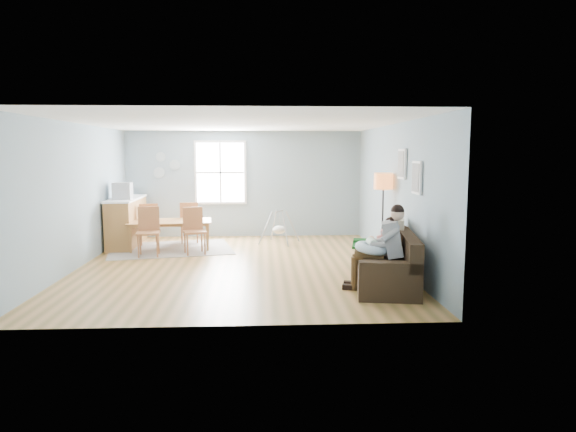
{
  "coord_description": "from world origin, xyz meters",
  "views": [
    {
      "loc": [
        0.45,
        -9.71,
        2.15
      ],
      "look_at": [
        0.93,
        -0.42,
        1.0
      ],
      "focal_mm": 32.0,
      "sensor_mm": 36.0,
      "label": 1
    }
  ],
  "objects": [
    {
      "name": "chair_nw",
      "position": [
        -2.19,
        2.29,
        0.56
      ],
      "size": [
        0.55,
        0.55,
        0.99
      ],
      "color": "#966033",
      "rests_on": "rug"
    },
    {
      "name": "sofa",
      "position": [
        2.51,
        -1.62,
        0.3
      ],
      "size": [
        1.23,
        2.24,
        0.86
      ],
      "color": "black",
      "rests_on": "room"
    },
    {
      "name": "window",
      "position": [
        -0.6,
        3.46,
        1.65
      ],
      "size": [
        1.32,
        0.08,
        1.62
      ],
      "color": "white",
      "rests_on": "room"
    },
    {
      "name": "chair_se",
      "position": [
        -1.01,
        1.22,
        0.57
      ],
      "size": [
        0.56,
        0.56,
        0.99
      ],
      "color": "#966033",
      "rests_on": "rug"
    },
    {
      "name": "toddler",
      "position": [
        2.46,
        -1.41,
        0.73
      ],
      "size": [
        0.59,
        0.38,
        0.88
      ],
      "color": "white",
      "rests_on": "sofa"
    },
    {
      "name": "chair_sw",
      "position": [
        -1.92,
        1.03,
        0.59
      ],
      "size": [
        0.52,
        0.52,
        1.03
      ],
      "color": "#966033",
      "rests_on": "rug"
    },
    {
      "name": "green_throw",
      "position": [
        2.54,
        -0.9,
        0.55
      ],
      "size": [
        1.12,
        1.02,
        0.04
      ],
      "primitive_type": "cube",
      "rotation": [
        0.0,
        0.0,
        -0.21
      ],
      "color": "#124F17",
      "rests_on": "sofa"
    },
    {
      "name": "room",
      "position": [
        0.0,
        0.0,
        2.42
      ],
      "size": [
        8.4,
        9.4,
        3.9
      ],
      "color": "olive"
    },
    {
      "name": "pictures",
      "position": [
        2.97,
        -1.05,
        1.85
      ],
      "size": [
        0.05,
        1.34,
        0.74
      ],
      "color": "white",
      "rests_on": "room"
    },
    {
      "name": "monitor",
      "position": [
        -2.67,
        1.92,
        1.3
      ],
      "size": [
        0.42,
        0.39,
        0.37
      ],
      "color": "#A2A1A6",
      "rests_on": "counter"
    },
    {
      "name": "infant",
      "position": [
        2.18,
        -1.83,
        0.76
      ],
      "size": [
        0.14,
        0.38,
        0.14
      ],
      "color": "silver",
      "rests_on": "nursing_pillow"
    },
    {
      "name": "baby_swing",
      "position": [
        0.86,
        2.32,
        0.35
      ],
      "size": [
        1.02,
        1.02,
        0.79
      ],
      "color": "#A2A1A6",
      "rests_on": "room"
    },
    {
      "name": "floor_lamp",
      "position": [
        2.8,
        0.08,
        1.46
      ],
      "size": [
        0.35,
        0.35,
        1.76
      ],
      "color": "black",
      "rests_on": "room"
    },
    {
      "name": "counter",
      "position": [
        -2.7,
        2.3,
        0.57
      ],
      "size": [
        0.64,
        2.01,
        1.12
      ],
      "color": "olive",
      "rests_on": "room"
    },
    {
      "name": "nursing_pillow",
      "position": [
        2.17,
        -1.87,
        0.66
      ],
      "size": [
        0.63,
        0.61,
        0.22
      ],
      "primitive_type": "torus",
      "rotation": [
        0.0,
        0.14,
        -0.16
      ],
      "color": "#CBEEFF",
      "rests_on": "father"
    },
    {
      "name": "chair_ne",
      "position": [
        -1.28,
        2.49,
        0.57
      ],
      "size": [
        0.5,
        0.5,
        0.99
      ],
      "color": "#966033",
      "rests_on": "rug"
    },
    {
      "name": "beige_pillow",
      "position": [
        2.82,
        -1.1,
        0.78
      ],
      "size": [
        0.26,
        0.52,
        0.5
      ],
      "primitive_type": "cube",
      "rotation": [
        0.0,
        0.0,
        -0.24
      ],
      "color": "#BAAD8E",
      "rests_on": "sofa"
    },
    {
      "name": "wall_plates",
      "position": [
        -2.0,
        3.47,
        1.83
      ],
      "size": [
        0.67,
        0.02,
        0.66
      ],
      "color": "#95ACB3",
      "rests_on": "room"
    },
    {
      "name": "storage_cube",
      "position": [
        2.22,
        -2.09,
        0.24
      ],
      "size": [
        0.47,
        0.42,
        0.48
      ],
      "color": "white",
      "rests_on": "room"
    },
    {
      "name": "rug",
      "position": [
        -1.6,
        1.76,
        0.01
      ],
      "size": [
        3.0,
        2.51,
        0.01
      ],
      "primitive_type": "cube",
      "rotation": [
        0.0,
        0.0,
        0.21
      ],
      "color": "#9E9891",
      "rests_on": "room"
    },
    {
      "name": "father",
      "position": [
        2.33,
        -1.89,
        0.73
      ],
      "size": [
        1.0,
        0.6,
        1.36
      ],
      "color": "gray",
      "rests_on": "sofa"
    },
    {
      "name": "dining_table",
      "position": [
        -1.6,
        1.76,
        0.32
      ],
      "size": [
        1.92,
        1.2,
        0.64
      ],
      "primitive_type": "imported",
      "rotation": [
        0.0,
        0.0,
        0.11
      ],
      "color": "olive",
      "rests_on": "rug"
    }
  ]
}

